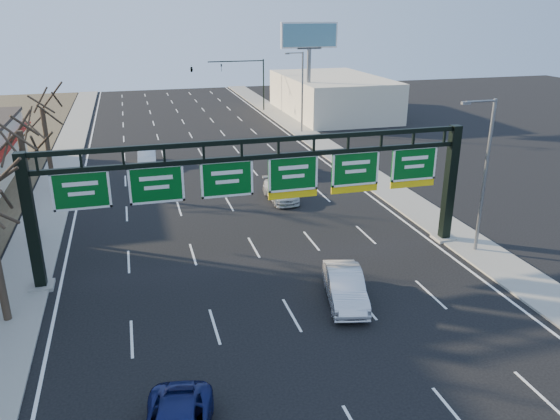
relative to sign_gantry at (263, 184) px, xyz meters
name	(u,v)px	position (x,y,z in m)	size (l,w,h in m)	color
ground	(305,338)	(-0.16, -8.00, -4.63)	(160.00, 160.00, 0.00)	black
sidewalk_left	(47,211)	(-12.96, 12.00, -4.57)	(3.00, 120.00, 0.12)	gray
sidewalk_right	(377,182)	(12.64, 12.00, -4.57)	(3.00, 120.00, 0.12)	gray
lane_markings	(225,196)	(-0.16, 12.00, -4.62)	(21.60, 120.00, 0.01)	white
sign_gantry	(263,184)	(0.00, 0.00, 0.00)	(24.60, 1.20, 7.20)	black
building_right_distant	(332,95)	(19.84, 42.00, -2.13)	(12.00, 20.00, 5.00)	beige
tree_mid	(16,114)	(-12.96, 7.00, 3.23)	(3.60, 3.60, 9.24)	#32281C
tree_far	(40,95)	(-12.96, 17.00, 2.86)	(3.60, 3.60, 8.86)	#32281C
streetlight_near	(484,169)	(12.31, -2.00, 0.45)	(2.15, 0.22, 9.00)	slate
streetlight_far	(301,88)	(12.31, 32.00, 0.45)	(2.15, 0.22, 9.00)	slate
billboard_right	(309,48)	(14.84, 36.98, 4.43)	(7.00, 0.50, 12.00)	slate
traffic_signal_mast	(219,72)	(5.53, 47.00, 0.87)	(10.16, 0.54, 7.00)	black
car_silver_sedan	(345,287)	(2.72, -5.47, -3.84)	(1.68, 4.82, 1.59)	silver
car_white_wagon	(280,191)	(3.74, 9.98, -3.97)	(1.85, 4.56, 1.32)	silver
car_grey_far	(294,165)	(6.74, 16.35, -3.88)	(1.77, 4.39, 1.50)	#3D4042
car_silver_distant	(147,157)	(-5.45, 22.51, -3.88)	(1.60, 4.58, 1.51)	#B9BABE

